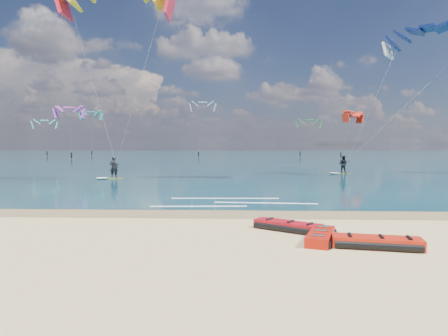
# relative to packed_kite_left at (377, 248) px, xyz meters

# --- Properties ---
(ground) EXTENTS (320.00, 320.00, 0.00)m
(ground) POSITION_rel_packed_kite_left_xyz_m (-6.04, 42.88, 0.00)
(ground) COLOR tan
(ground) RESTS_ON ground
(wet_sand_strip) EXTENTS (320.00, 2.40, 0.01)m
(wet_sand_strip) POSITION_rel_packed_kite_left_xyz_m (-6.04, 5.88, 0.00)
(wet_sand_strip) COLOR olive
(wet_sand_strip) RESTS_ON ground
(sea) EXTENTS (320.00, 200.00, 0.04)m
(sea) POSITION_rel_packed_kite_left_xyz_m (-6.04, 106.88, 0.02)
(sea) COLOR #0A3239
(sea) RESTS_ON ground
(packed_kite_left) EXTENTS (3.04, 1.64, 0.41)m
(packed_kite_left) POSITION_rel_packed_kite_left_xyz_m (0.00, 0.00, 0.00)
(packed_kite_left) COLOR red
(packed_kite_left) RESTS_ON ground
(packed_kite_mid) EXTENTS (2.88, 2.43, 0.39)m
(packed_kite_mid) POSITION_rel_packed_kite_left_xyz_m (-2.46, 2.43, 0.00)
(packed_kite_mid) COLOR #AB0B16
(packed_kite_mid) RESTS_ON ground
(packed_kite_right) EXTENTS (1.79, 2.66, 0.39)m
(packed_kite_right) POSITION_rel_packed_kite_left_xyz_m (-1.56, 0.79, 0.00)
(packed_kite_right) COLOR #BA1507
(packed_kite_right) RESTS_ON ground
(kitesurfer_main) EXTENTS (9.81, 6.59, 17.61)m
(kitesurfer_main) POSITION_rel_packed_kite_left_xyz_m (-14.86, 21.47, 9.33)
(kitesurfer_main) COLOR #C9DA19
(kitesurfer_main) RESTS_ON sea
(kitesurfer_far) EXTENTS (13.34, 8.81, 15.79)m
(kitesurfer_far) POSITION_rel_packed_kite_left_xyz_m (10.50, 28.86, 8.16)
(kitesurfer_far) COLOR #B9DA20
(kitesurfer_far) RESTS_ON sea
(shoreline_foam) EXTENTS (8.80, 3.59, 0.01)m
(shoreline_foam) POSITION_rel_packed_kite_left_xyz_m (-4.72, 9.47, 0.04)
(shoreline_foam) COLOR white
(shoreline_foam) RESTS_ON ground
(distant_kites) EXTENTS (81.85, 28.15, 13.35)m
(distant_kites) POSITION_rel_packed_kite_left_xyz_m (-20.70, 84.52, 5.57)
(distant_kites) COLOR red
(distant_kites) RESTS_ON ground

